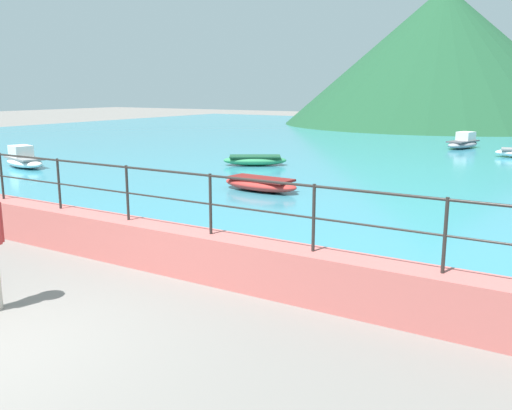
# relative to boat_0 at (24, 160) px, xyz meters

# --- Properties ---
(promenade_wall) EXTENTS (20.00, 0.56, 0.70)m
(promenade_wall) POSITION_rel_boat_0_xyz_m (11.84, -5.88, 0.02)
(promenade_wall) COLOR #BC605B
(promenade_wall) RESTS_ON ground
(railing) EXTENTS (18.44, 0.04, 0.90)m
(railing) POSITION_rel_boat_0_xyz_m (11.84, -5.88, 0.99)
(railing) COLOR #282623
(railing) RESTS_ON promenade_wall
(lake_water) EXTENTS (64.00, 44.32, 0.06)m
(lake_water) POSITION_rel_boat_0_xyz_m (11.84, 16.76, -0.30)
(lake_water) COLOR teal
(lake_water) RESTS_ON ground
(hill_main) EXTENTS (24.26, 24.26, 10.52)m
(hill_main) POSITION_rel_boat_0_xyz_m (6.09, 33.04, 4.93)
(hill_main) COLOR #1E4C2D
(hill_main) RESTS_ON ground
(boat_0) EXTENTS (2.45, 1.45, 0.76)m
(boat_0) POSITION_rel_boat_0_xyz_m (0.00, 0.00, 0.00)
(boat_0) COLOR white
(boat_0) RESTS_ON lake_water
(boat_1) EXTENTS (2.36, 1.07, 0.36)m
(boat_1) POSITION_rel_boat_0_xyz_m (9.61, 0.49, -0.07)
(boat_1) COLOR red
(boat_1) RESTS_ON lake_water
(boat_2) EXTENTS (2.42, 1.99, 0.36)m
(boat_2) POSITION_rel_boat_0_xyz_m (6.74, 4.79, -0.07)
(boat_2) COLOR #338C59
(boat_2) RESTS_ON lake_water
(boat_5) EXTENTS (1.45, 2.45, 0.76)m
(boat_5) POSITION_rel_boat_0_xyz_m (11.88, 15.05, 0.00)
(boat_5) COLOR gray
(boat_5) RESTS_ON lake_water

